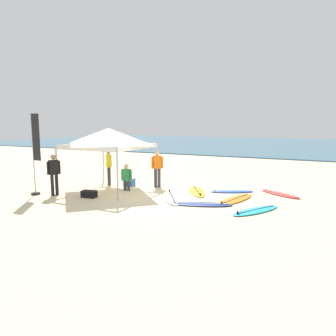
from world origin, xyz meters
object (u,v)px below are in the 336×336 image
person_yellow (109,165)px  gear_bag_near_tent (89,194)px  surfboard_blue (232,191)px  surfboard_orange (235,199)px  cooler_box (129,182)px  person_black (54,172)px  person_orange (157,166)px  banner_flag (35,157)px  person_green (127,176)px  canopy_tent (108,136)px  surfboard_red (280,194)px  surfboard_cyan (256,210)px  surfboard_yellow (197,191)px  surfboard_navy (201,204)px  surfboard_white (172,197)px

person_yellow → gear_bag_near_tent: size_ratio=2.85×
surfboard_blue → person_yellow: (-5.74, -1.07, 0.95)m
surfboard_orange → cooler_box: bearing=173.7°
surfboard_orange → person_black: (-6.90, -2.49, 0.95)m
person_orange → banner_flag: 5.24m
person_orange → person_black: bearing=-131.7°
person_yellow → person_green: (1.49, -0.70, -0.33)m
canopy_tent → banner_flag: banner_flag is taller
surfboard_blue → person_orange: (-3.40, -0.50, 0.95)m
person_black → person_green: (2.15, 2.09, -0.33)m
surfboard_red → cooler_box: bearing=-169.7°
surfboard_orange → surfboard_cyan: (1.02, -1.20, 0.00)m
person_green → gear_bag_near_tent: (-0.65, -1.74, -0.52)m
surfboard_yellow → banner_flag: size_ratio=0.64×
surfboard_orange → person_black: size_ratio=1.45×
surfboard_navy → cooler_box: bearing=157.2°
surfboard_blue → banner_flag: bearing=-150.0°
surfboard_red → cooler_box: cooler_box is taller
surfboard_white → surfboard_red: bearing=34.4°
gear_bag_near_tent → surfboard_red: bearing=29.9°
surfboard_blue → banner_flag: banner_flag is taller
surfboard_yellow → surfboard_orange: same height
surfboard_white → person_orange: size_ratio=1.42×
gear_bag_near_tent → surfboard_blue: bearing=35.7°
person_black → cooler_box: (1.64, 3.07, -0.79)m
surfboard_navy → person_black: 6.17m
canopy_tent → person_green: size_ratio=2.72×
surfboard_cyan → person_orange: (-4.92, 2.08, 0.95)m
surfboard_yellow → gear_bag_near_tent: bearing=-141.3°
canopy_tent → person_orange: size_ratio=1.91×
surfboard_yellow → surfboard_orange: size_ratio=0.88×
surfboard_yellow → cooler_box: 3.42m
surfboard_yellow → person_orange: size_ratio=1.28×
surfboard_white → surfboard_navy: same height
surfboard_orange → person_green: size_ratio=2.07×
surfboard_cyan → surfboard_yellow: bearing=146.5°
gear_bag_near_tent → person_yellow: bearing=109.1°
surfboard_navy → surfboard_red: bearing=52.0°
surfboard_white → banner_flag: banner_flag is taller
surfboard_yellow → surfboard_white: size_ratio=0.90×
person_orange → gear_bag_near_tent: (-1.49, -3.02, -0.85)m
person_orange → canopy_tent: bearing=-141.1°
surfboard_cyan → surfboard_white: size_ratio=0.89×
surfboard_orange → cooler_box: (-5.26, 0.58, 0.16)m
person_black → surfboard_orange: bearing=19.8°
surfboard_navy → gear_bag_near_tent: (-4.46, -0.90, 0.10)m
surfboard_cyan → gear_bag_near_tent: size_ratio=3.59×
person_yellow → banner_flag: size_ratio=0.50×
surfboard_red → person_black: 9.43m
surfboard_navy → canopy_tent: bearing=171.0°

